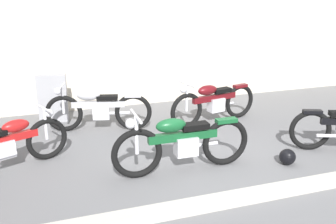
{
  "coord_description": "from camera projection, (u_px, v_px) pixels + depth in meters",
  "views": [
    {
      "loc": [
        -2.52,
        -5.22,
        2.71
      ],
      "look_at": [
        -0.4,
        1.06,
        0.55
      ],
      "focal_mm": 41.31,
      "sensor_mm": 36.0,
      "label": 1
    }
  ],
  "objects": [
    {
      "name": "ground_plane",
      "position": [
        212.0,
        160.0,
        6.31
      ],
      "size": [
        40.0,
        40.0,
        0.0
      ],
      "primitive_type": "plane",
      "color": "slate"
    },
    {
      "name": "building_wall",
      "position": [
        150.0,
        47.0,
        9.14
      ],
      "size": [
        18.0,
        0.3,
        2.67
      ],
      "primitive_type": "cube",
      "color": "beige",
      "rests_on": "ground_plane"
    },
    {
      "name": "curb_strip",
      "position": [
        252.0,
        195.0,
        5.15
      ],
      "size": [
        18.0,
        0.24,
        0.12
      ],
      "primitive_type": "cube",
      "color": "#B7B2A8",
      "rests_on": "ground_plane"
    },
    {
      "name": "stone_marker",
      "position": [
        53.0,
        98.0,
        8.0
      ],
      "size": [
        0.61,
        0.27,
        1.0
      ],
      "primitive_type": "cube",
      "rotation": [
        0.0,
        0.0,
        -0.12
      ],
      "color": "#9E9EA3",
      "rests_on": "ground_plane"
    },
    {
      "name": "helmet",
      "position": [
        287.0,
        157.0,
        6.14
      ],
      "size": [
        0.26,
        0.26,
        0.26
      ],
      "primitive_type": "sphere",
      "color": "black",
      "rests_on": "ground_plane"
    },
    {
      "name": "motorcycle_green",
      "position": [
        182.0,
        142.0,
        5.82
      ],
      "size": [
        2.19,
        0.61,
        0.98
      ],
      "rotation": [
        0.0,
        0.0,
        3.13
      ],
      "color": "black",
      "rests_on": "ground_plane"
    },
    {
      "name": "motorcycle_maroon",
      "position": [
        213.0,
        102.0,
        7.92
      ],
      "size": [
        2.05,
        0.69,
        0.93
      ],
      "rotation": [
        0.0,
        0.0,
        3.34
      ],
      "color": "black",
      "rests_on": "ground_plane"
    },
    {
      "name": "motorcycle_red",
      "position": [
        8.0,
        144.0,
        5.86
      ],
      "size": [
        1.86,
        0.93,
        0.89
      ],
      "rotation": [
        0.0,
        0.0,
        0.4
      ],
      "color": "black",
      "rests_on": "ground_plane"
    },
    {
      "name": "motorcycle_silver",
      "position": [
        98.0,
        109.0,
        7.5
      ],
      "size": [
        2.02,
        0.76,
        0.93
      ],
      "rotation": [
        0.0,
        0.0,
        2.88
      ],
      "color": "black",
      "rests_on": "ground_plane"
    }
  ]
}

